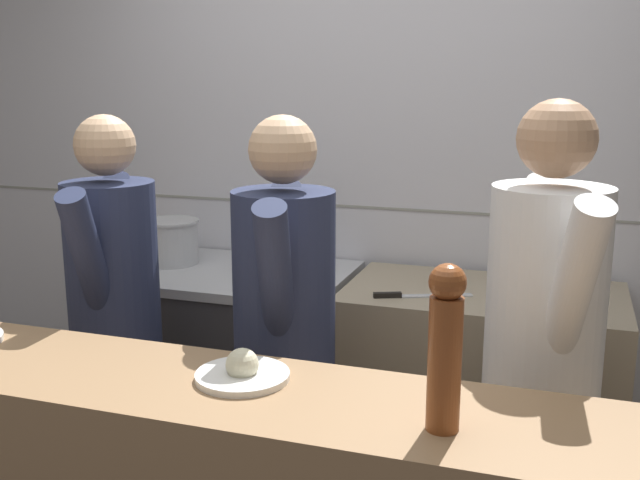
{
  "coord_description": "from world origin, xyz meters",
  "views": [
    {
      "loc": [
        0.87,
        -1.78,
        1.75
      ],
      "look_at": [
        0.01,
        0.79,
        1.15
      ],
      "focal_mm": 42.0,
      "sensor_mm": 36.0,
      "label": 1
    }
  ],
  "objects_px": {
    "sauce_pot": "(282,255)",
    "mixing_bowl_steel": "(546,283)",
    "oven_range": "(230,364)",
    "chefs_knife": "(414,295)",
    "stock_pot": "(171,240)",
    "chef_line": "(542,354)",
    "plated_dish_appetiser": "(242,372)",
    "chef_head_cook": "(115,313)",
    "chef_sous": "(285,338)",
    "pepper_mill": "(445,345)"
  },
  "relations": [
    {
      "from": "pepper_mill",
      "to": "plated_dish_appetiser",
      "type": "bearing_deg",
      "value": 168.02
    },
    {
      "from": "stock_pot",
      "to": "chef_line",
      "type": "relative_size",
      "value": 0.15
    },
    {
      "from": "stock_pot",
      "to": "pepper_mill",
      "type": "bearing_deg",
      "value": -43.85
    },
    {
      "from": "mixing_bowl_steel",
      "to": "chef_line",
      "type": "xyz_separation_m",
      "value": [
        0.02,
        -0.81,
        -0.0
      ]
    },
    {
      "from": "plated_dish_appetiser",
      "to": "chef_line",
      "type": "distance_m",
      "value": 0.91
    },
    {
      "from": "mixing_bowl_steel",
      "to": "chef_line",
      "type": "bearing_deg",
      "value": -88.5
    },
    {
      "from": "stock_pot",
      "to": "plated_dish_appetiser",
      "type": "xyz_separation_m",
      "value": [
        0.96,
        -1.32,
        -0.0
      ]
    },
    {
      "from": "pepper_mill",
      "to": "chef_sous",
      "type": "distance_m",
      "value": 0.92
    },
    {
      "from": "pepper_mill",
      "to": "chefs_knife",
      "type": "bearing_deg",
      "value": 104.32
    },
    {
      "from": "sauce_pot",
      "to": "chefs_knife",
      "type": "height_order",
      "value": "sauce_pot"
    },
    {
      "from": "chefs_knife",
      "to": "chef_line",
      "type": "relative_size",
      "value": 0.22
    },
    {
      "from": "mixing_bowl_steel",
      "to": "chef_line",
      "type": "height_order",
      "value": "chef_line"
    },
    {
      "from": "oven_range",
      "to": "chef_line",
      "type": "bearing_deg",
      "value": -28.14
    },
    {
      "from": "sauce_pot",
      "to": "chef_line",
      "type": "height_order",
      "value": "chef_line"
    },
    {
      "from": "chef_head_cook",
      "to": "sauce_pot",
      "type": "bearing_deg",
      "value": 51.79
    },
    {
      "from": "oven_range",
      "to": "chefs_knife",
      "type": "height_order",
      "value": "chefs_knife"
    },
    {
      "from": "chef_head_cook",
      "to": "chef_sous",
      "type": "height_order",
      "value": "chef_sous"
    },
    {
      "from": "plated_dish_appetiser",
      "to": "chef_head_cook",
      "type": "distance_m",
      "value": 0.97
    },
    {
      "from": "chef_line",
      "to": "chef_sous",
      "type": "bearing_deg",
      "value": 162.81
    },
    {
      "from": "chef_head_cook",
      "to": "pepper_mill",
      "type": "bearing_deg",
      "value": -40.72
    },
    {
      "from": "pepper_mill",
      "to": "chef_head_cook",
      "type": "distance_m",
      "value": 1.51
    },
    {
      "from": "mixing_bowl_steel",
      "to": "stock_pot",
      "type": "bearing_deg",
      "value": -178.91
    },
    {
      "from": "pepper_mill",
      "to": "chef_head_cook",
      "type": "bearing_deg",
      "value": 152.05
    },
    {
      "from": "oven_range",
      "to": "sauce_pot",
      "type": "height_order",
      "value": "sauce_pot"
    },
    {
      "from": "chefs_knife",
      "to": "plated_dish_appetiser",
      "type": "distance_m",
      "value": 1.15
    },
    {
      "from": "oven_range",
      "to": "pepper_mill",
      "type": "distance_m",
      "value": 1.98
    },
    {
      "from": "mixing_bowl_steel",
      "to": "chefs_knife",
      "type": "xyz_separation_m",
      "value": [
        -0.48,
        -0.23,
        -0.03
      ]
    },
    {
      "from": "oven_range",
      "to": "chef_sous",
      "type": "bearing_deg",
      "value": -53.22
    },
    {
      "from": "chef_head_cook",
      "to": "chef_line",
      "type": "height_order",
      "value": "chef_line"
    },
    {
      "from": "chef_sous",
      "to": "pepper_mill",
      "type": "bearing_deg",
      "value": -59.68
    },
    {
      "from": "stock_pot",
      "to": "chef_line",
      "type": "xyz_separation_m",
      "value": [
        1.68,
        -0.78,
        -0.06
      ]
    },
    {
      "from": "pepper_mill",
      "to": "chef_line",
      "type": "relative_size",
      "value": 0.23
    },
    {
      "from": "chefs_knife",
      "to": "plated_dish_appetiser",
      "type": "xyz_separation_m",
      "value": [
        -0.22,
        -1.12,
        0.09
      ]
    },
    {
      "from": "mixing_bowl_steel",
      "to": "oven_range",
      "type": "bearing_deg",
      "value": -177.2
    },
    {
      "from": "chef_head_cook",
      "to": "plated_dish_appetiser",
      "type": "bearing_deg",
      "value": -49.68
    },
    {
      "from": "mixing_bowl_steel",
      "to": "chef_head_cook",
      "type": "relative_size",
      "value": 0.15
    },
    {
      "from": "oven_range",
      "to": "mixing_bowl_steel",
      "type": "xyz_separation_m",
      "value": [
        1.37,
        0.07,
        0.49
      ]
    },
    {
      "from": "sauce_pot",
      "to": "chef_head_cook",
      "type": "bearing_deg",
      "value": -115.44
    },
    {
      "from": "stock_pot",
      "to": "chef_line",
      "type": "height_order",
      "value": "chef_line"
    },
    {
      "from": "plated_dish_appetiser",
      "to": "chef_line",
      "type": "relative_size",
      "value": 0.15
    },
    {
      "from": "mixing_bowl_steel",
      "to": "pepper_mill",
      "type": "xyz_separation_m",
      "value": [
        -0.17,
        -1.47,
        0.24
      ]
    },
    {
      "from": "oven_range",
      "to": "stock_pot",
      "type": "xyz_separation_m",
      "value": [
        -0.3,
        0.04,
        0.55
      ]
    },
    {
      "from": "sauce_pot",
      "to": "mixing_bowl_steel",
      "type": "height_order",
      "value": "sauce_pot"
    },
    {
      "from": "stock_pot",
      "to": "plated_dish_appetiser",
      "type": "relative_size",
      "value": 1.05
    },
    {
      "from": "plated_dish_appetiser",
      "to": "chef_sous",
      "type": "bearing_deg",
      "value": 99.25
    },
    {
      "from": "stock_pot",
      "to": "mixing_bowl_steel",
      "type": "bearing_deg",
      "value": 1.09
    },
    {
      "from": "sauce_pot",
      "to": "chef_line",
      "type": "distance_m",
      "value": 1.39
    },
    {
      "from": "mixing_bowl_steel",
      "to": "chefs_knife",
      "type": "bearing_deg",
      "value": -154.51
    },
    {
      "from": "sauce_pot",
      "to": "mixing_bowl_steel",
      "type": "xyz_separation_m",
      "value": [
        1.12,
        0.02,
        -0.03
      ]
    },
    {
      "from": "chef_sous",
      "to": "chefs_knife",
      "type": "bearing_deg",
      "value": 49.13
    }
  ]
}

